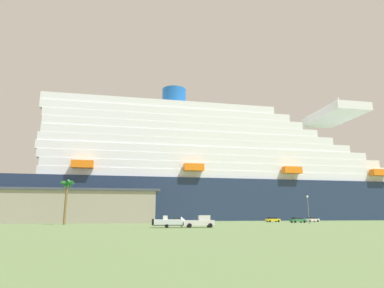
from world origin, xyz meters
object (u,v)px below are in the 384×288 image
Objects in this scene: palm_tree at (67,189)px; parked_car_green_wagon at (298,220)px; pickup_truck at (200,222)px; parked_car_yellow_taxi at (273,219)px; small_boat_on_trailer at (172,222)px; parked_car_silver_sedan at (312,219)px; parked_car_blue_suv at (175,220)px; cruise_ship at (223,176)px; street_lamp at (308,205)px.

palm_tree is 2.20× the size of parked_car_green_wagon.
pickup_truck is 1.25× the size of parked_car_yellow_taxi.
small_boat_on_trailer is 68.08m from parked_car_silver_sedan.
parked_car_blue_suv is at bearing -163.87° from parked_car_silver_sedan.
palm_tree reaches higher than parked_car_blue_suv.
parked_car_blue_suv is (4.50, 29.27, -0.13)m from small_boat_on_trailer.
pickup_truck is at bearing -138.20° from parked_car_green_wagon.
parked_car_blue_suv is (-37.13, -3.01, -0.00)m from parked_car_green_wagon.
parked_car_silver_sedan is (14.45, 0.81, 0.00)m from parked_car_yellow_taxi.
cruise_ship is at bearing 47.12° from palm_tree.
parked_car_silver_sedan is (52.63, 43.19, -0.13)m from small_boat_on_trailer.
pickup_truck is 0.81× the size of small_boat_on_trailer.
cruise_ship is at bearing 96.25° from parked_car_yellow_taxi.
cruise_ship reaches higher than pickup_truck.
palm_tree is at bearing -162.50° from parked_car_yellow_taxi.
parked_car_green_wagon is at bearing 75.82° from street_lamp.
pickup_truck is 0.54× the size of palm_tree.
palm_tree is 61.63m from street_lamp.
cruise_ship is 48.83m from parked_car_silver_sedan.
street_lamp is at bearing -88.60° from parked_car_yellow_taxi.
parked_car_green_wagon and parked_car_silver_sedan have the same top height.
parked_car_blue_suv and parked_car_silver_sedan have the same top height.
parked_car_silver_sedan is at bearing 58.24° from street_lamp.
parked_car_green_wagon is at bearing 8.05° from palm_tree.
cruise_ship reaches higher than parked_car_yellow_taxi.
parked_car_silver_sedan is at bearing 3.19° from parked_car_yellow_taxi.
parked_car_green_wagon is 1.05× the size of parked_car_yellow_taxi.
parked_car_green_wagon is (2.92, 11.57, -3.98)m from street_lamp.
parked_car_blue_suv is at bearing 91.17° from pickup_truck.
palm_tree is 65.48m from parked_car_green_wagon.
cruise_ship is 92.37m from small_boat_on_trailer.
palm_tree is 2.39× the size of parked_car_blue_suv.
street_lamp is at bearing -121.76° from parked_car_silver_sedan.
small_boat_on_trailer reaches higher than parked_car_silver_sedan.
parked_car_yellow_taxi is (33.07, 42.77, -0.21)m from pickup_truck.
parked_car_yellow_taxi is (4.55, -41.53, -19.10)m from cruise_ship.
small_boat_on_trailer is (-5.11, 0.38, -0.08)m from pickup_truck.
small_boat_on_trailer is 33.32m from palm_tree.
palm_tree is 2.18× the size of parked_car_silver_sedan.
parked_car_green_wagon is (36.53, 32.66, -0.21)m from pickup_truck.
parked_car_green_wagon is at bearing 41.80° from pickup_truck.
parked_car_yellow_taxi and parked_car_silver_sedan have the same top height.
parked_car_silver_sedan is (13.92, 22.48, -3.98)m from street_lamp.
pickup_truck is at bearing -147.89° from street_lamp.
cruise_ship is 45.94m from parked_car_yellow_taxi.
pickup_truck reaches higher than parked_car_yellow_taxi.
parked_car_yellow_taxi is at bearing 108.87° from parked_car_green_wagon.
parked_car_yellow_taxi is (60.95, 19.22, -7.52)m from palm_tree.
parked_car_yellow_taxi is at bearing 21.28° from parked_car_blue_suv.
parked_car_blue_suv is at bearing 165.95° from street_lamp.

